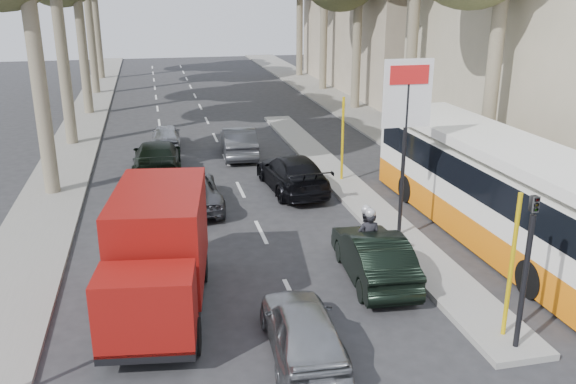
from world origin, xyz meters
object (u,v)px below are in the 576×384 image
city_bus (495,185)px  dark_hatchback (374,256)px  red_truck (159,252)px  silver_hatchback (303,329)px  motorcycle (367,240)px

city_bus → dark_hatchback: bearing=-157.4°
dark_hatchback → red_truck: bearing=8.3°
silver_hatchback → motorcycle: 4.73m
city_bus → silver_hatchback: bearing=-146.3°
motorcycle → silver_hatchback: bearing=-120.9°
red_truck → city_bus: (10.38, 2.49, 0.15)m
dark_hatchback → motorcycle: bearing=-90.3°
dark_hatchback → red_truck: 5.73m
silver_hatchback → motorcycle: (2.81, 3.80, 0.23)m
dark_hatchback → red_truck: (-5.65, -0.42, 0.86)m
dark_hatchback → silver_hatchback: bearing=52.5°
red_truck → dark_hatchback: bearing=12.2°
silver_hatchback → dark_hatchback: bearing=-128.9°
silver_hatchback → motorcycle: motorcycle is taller
dark_hatchback → motorcycle: 0.71m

